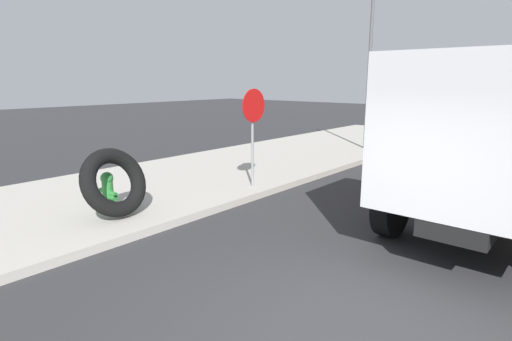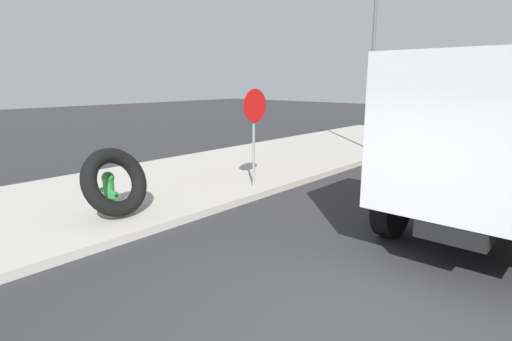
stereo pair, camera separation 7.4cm
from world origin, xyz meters
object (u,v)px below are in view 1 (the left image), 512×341
(stop_sign, at_px, (253,119))
(dump_truck_orange, at_px, (509,136))
(street_light_pole, at_px, (369,69))
(loose_tire, at_px, (114,182))
(fire_hydrant, at_px, (108,190))

(stop_sign, xyz_separation_m, dump_truck_orange, (1.56, -4.85, -0.12))
(stop_sign, relative_size, street_light_pole, 0.40)
(dump_truck_orange, relative_size, street_light_pole, 1.23)
(loose_tire, bearing_deg, fire_hydrant, 76.22)
(fire_hydrant, bearing_deg, dump_truck_orange, -50.50)
(loose_tire, relative_size, stop_sign, 0.57)
(stop_sign, distance_m, street_light_pole, 7.04)
(fire_hydrant, relative_size, street_light_pole, 0.13)
(stop_sign, bearing_deg, street_light_pole, 4.11)
(loose_tire, height_order, stop_sign, stop_sign)
(loose_tire, bearing_deg, street_light_pole, 0.03)
(loose_tire, bearing_deg, dump_truck_orange, -47.69)
(fire_hydrant, relative_size, loose_tire, 0.59)
(street_light_pole, bearing_deg, dump_truck_orange, -135.00)
(fire_hydrant, xyz_separation_m, dump_truck_orange, (4.76, -5.77, 1.06))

